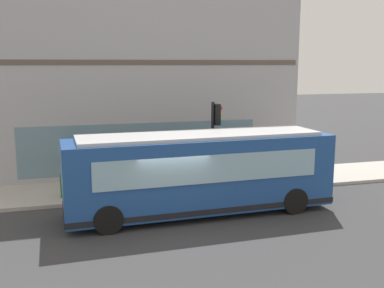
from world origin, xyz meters
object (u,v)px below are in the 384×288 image
(pedestrian_near_hydrant, at_px, (161,168))
(newspaper_vending_box, at_px, (65,186))
(city_bus_nearside, at_px, (200,173))
(traffic_light_near_corner, at_px, (215,129))
(pedestrian_walking_along_curb, at_px, (183,168))
(fire_hydrant, at_px, (251,169))

(pedestrian_near_hydrant, relative_size, newspaper_vending_box, 1.90)
(city_bus_nearside, distance_m, traffic_light_near_corner, 3.08)
(pedestrian_near_hydrant, distance_m, newspaper_vending_box, 4.06)
(pedestrian_walking_along_curb, xyz_separation_m, newspaper_vending_box, (-0.07, 5.09, -0.43))
(city_bus_nearside, distance_m, fire_hydrant, 5.74)
(pedestrian_walking_along_curb, height_order, pedestrian_near_hydrant, pedestrian_near_hydrant)
(pedestrian_walking_along_curb, relative_size, newspaper_vending_box, 1.72)
(traffic_light_near_corner, relative_size, pedestrian_near_hydrant, 2.27)
(city_bus_nearside, bearing_deg, fire_hydrant, -42.72)
(city_bus_nearside, height_order, fire_hydrant, city_bus_nearside)
(pedestrian_near_hydrant, bearing_deg, newspaper_vending_box, 86.98)
(traffic_light_near_corner, bearing_deg, pedestrian_near_hydrant, 77.89)
(city_bus_nearside, height_order, pedestrian_walking_along_curb, city_bus_nearside)
(traffic_light_near_corner, xyz_separation_m, pedestrian_walking_along_curb, (0.78, 1.25, -1.81))
(fire_hydrant, xyz_separation_m, pedestrian_walking_along_curb, (-0.95, 3.66, 0.52))
(traffic_light_near_corner, height_order, fire_hydrant, traffic_light_near_corner)
(traffic_light_near_corner, height_order, newspaper_vending_box, traffic_light_near_corner)
(pedestrian_walking_along_curb, bearing_deg, fire_hydrant, -75.37)
(fire_hydrant, relative_size, newspaper_vending_box, 0.82)
(traffic_light_near_corner, relative_size, fire_hydrant, 5.22)
(newspaper_vending_box, bearing_deg, traffic_light_near_corner, -96.39)
(pedestrian_walking_along_curb, xyz_separation_m, pedestrian_near_hydrant, (-0.28, 1.07, 0.10))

